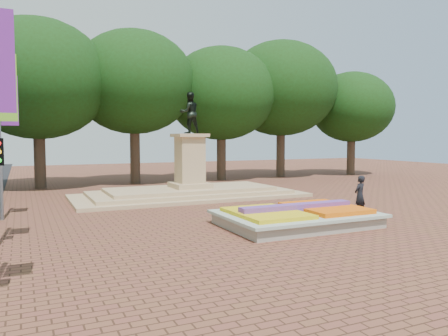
% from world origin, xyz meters
% --- Properties ---
extents(ground, '(90.00, 90.00, 0.00)m').
position_xyz_m(ground, '(0.00, 0.00, 0.00)').
color(ground, brown).
rests_on(ground, ground).
extents(flower_bed, '(6.30, 4.30, 0.91)m').
position_xyz_m(flower_bed, '(1.03, -2.00, 0.38)').
color(flower_bed, gray).
rests_on(flower_bed, ground).
extents(monument, '(14.00, 6.00, 6.40)m').
position_xyz_m(monument, '(0.00, 8.00, 0.88)').
color(monument, tan).
rests_on(monument, ground).
extents(tree_row_back, '(44.80, 8.80, 10.43)m').
position_xyz_m(tree_row_back, '(2.33, 18.00, 6.67)').
color(tree_row_back, '#372A1E').
rests_on(tree_row_back, ground).
extents(pedestrian, '(0.79, 0.64, 1.87)m').
position_xyz_m(pedestrian, '(5.18, -1.13, 0.93)').
color(pedestrian, black).
rests_on(pedestrian, ground).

